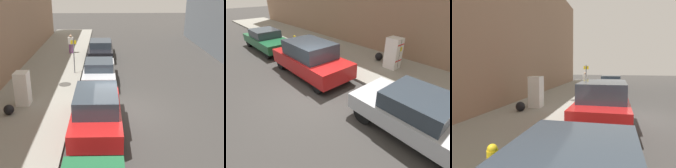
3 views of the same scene
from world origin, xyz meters
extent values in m
plane|color=#383533|center=(0.00, 0.00, 0.00)|extent=(80.00, 80.00, 0.00)
cube|color=gray|center=(-4.41, 0.00, 0.06)|extent=(4.23, 44.00, 0.12)
cube|color=white|center=(-4.73, 0.70, 0.94)|extent=(0.63, 0.72, 1.64)
cube|color=black|center=(-4.73, 1.07, 0.94)|extent=(0.01, 0.01, 1.56)
cube|color=yellow|center=(-4.81, 1.07, 1.23)|extent=(0.16, 0.01, 0.22)
cube|color=red|center=(-4.73, 1.07, 1.47)|extent=(0.57, 0.01, 0.05)
cube|color=red|center=(-4.73, 1.07, 0.61)|extent=(0.57, 0.01, 0.05)
cylinder|color=#47443F|center=(-3.09, 3.34, 0.13)|extent=(0.70, 0.70, 0.02)
cylinder|color=slate|center=(-2.73, 5.44, 1.24)|extent=(0.07, 0.07, 2.23)
cube|color=yellow|center=(-2.73, 5.46, 2.15)|extent=(0.36, 0.02, 0.24)
sphere|color=black|center=(-5.10, -0.43, 0.36)|extent=(0.46, 0.46, 0.46)
cylinder|color=#7A3D7F|center=(-3.63, 10.65, 0.50)|extent=(0.14, 0.14, 0.76)
cylinder|color=#7A3D7F|center=(-3.43, 10.65, 0.50)|extent=(0.14, 0.14, 0.76)
cube|color=beige|center=(-3.53, 10.65, 1.16)|extent=(0.44, 0.22, 0.57)
sphere|color=tan|center=(-3.53, 10.65, 1.55)|extent=(0.20, 0.20, 0.20)
cube|color=red|center=(-1.10, -1.70, 0.68)|extent=(1.94, 4.56, 0.70)
cube|color=#2D3842|center=(-1.10, -1.70, 1.38)|extent=(1.70, 2.51, 0.70)
cylinder|color=black|center=(-1.93, 0.00, 0.33)|extent=(0.22, 0.66, 0.66)
cylinder|color=black|center=(-0.26, 0.00, 0.33)|extent=(0.22, 0.66, 0.66)
cylinder|color=black|center=(-1.93, -3.40, 0.33)|extent=(0.22, 0.66, 0.66)
cylinder|color=black|center=(-0.26, -3.40, 0.33)|extent=(0.22, 0.66, 0.66)
cube|color=silver|center=(-1.10, 4.07, 0.63)|extent=(1.84, 4.31, 0.55)
cube|color=#2D3842|center=(-1.10, 3.85, 1.15)|extent=(1.62, 1.81, 0.50)
cylinder|color=black|center=(-1.88, 5.62, 0.35)|extent=(0.22, 0.71, 0.71)
cylinder|color=black|center=(-0.31, 5.62, 0.35)|extent=(0.22, 0.71, 0.71)
cylinder|color=black|center=(-1.88, 2.52, 0.35)|extent=(0.22, 0.71, 0.71)
cylinder|color=black|center=(-0.31, 2.52, 0.35)|extent=(0.22, 0.71, 0.71)
cube|color=black|center=(-1.10, 9.83, 0.63)|extent=(1.84, 4.75, 0.55)
cube|color=#2D3842|center=(-1.10, 9.59, 1.15)|extent=(1.62, 2.00, 0.50)
cylinder|color=black|center=(-1.89, 11.60, 0.35)|extent=(0.22, 0.70, 0.70)
cylinder|color=black|center=(-0.30, 11.60, 0.35)|extent=(0.22, 0.70, 0.70)
cylinder|color=black|center=(-1.89, 8.05, 0.35)|extent=(0.22, 0.70, 0.70)
cylinder|color=black|center=(-0.30, 8.05, 0.35)|extent=(0.22, 0.70, 0.70)
camera|label=1|loc=(-0.71, -11.96, 5.92)|focal=45.00mm
camera|label=2|loc=(3.36, 5.37, 4.01)|focal=28.00mm
camera|label=3|loc=(-0.60, -10.05, 2.39)|focal=35.00mm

